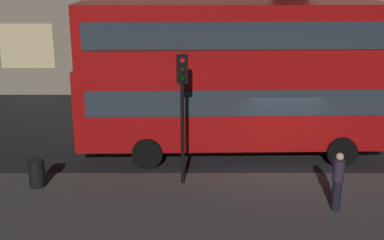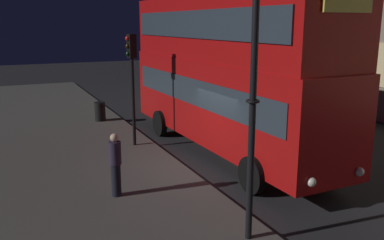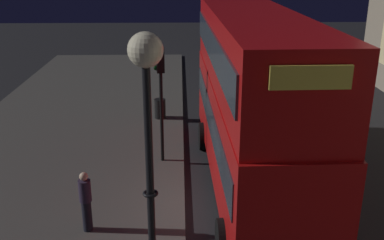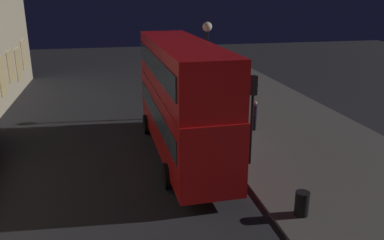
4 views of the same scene
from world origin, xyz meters
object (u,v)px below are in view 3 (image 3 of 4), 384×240
at_px(double_decker_bus, 252,94).
at_px(traffic_light_near_kerb, 160,81).
at_px(pedestrian, 86,201).
at_px(litter_bin, 160,109).
at_px(street_lamp, 148,111).

distance_m(double_decker_bus, traffic_light_near_kerb, 3.35).
distance_m(double_decker_bus, pedestrian, 5.78).
height_order(pedestrian, litter_bin, pedestrian).
bearing_deg(traffic_light_near_kerb, pedestrian, -30.44).
bearing_deg(double_decker_bus, street_lamp, -25.75).
distance_m(traffic_light_near_kerb, litter_bin, 5.21).
xyz_separation_m(traffic_light_near_kerb, street_lamp, (7.76, 0.14, 1.58)).
bearing_deg(traffic_light_near_kerb, street_lamp, -6.64).
bearing_deg(pedestrian, double_decker_bus, 94.42).
xyz_separation_m(double_decker_bus, traffic_light_near_kerb, (-1.74, -2.86, -0.04)).
height_order(double_decker_bus, litter_bin, double_decker_bus).
relative_size(double_decker_bus, litter_bin, 12.68).
bearing_deg(traffic_light_near_kerb, double_decker_bus, 51.03).
bearing_deg(litter_bin, pedestrian, -10.05).
distance_m(double_decker_bus, litter_bin, 7.47).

